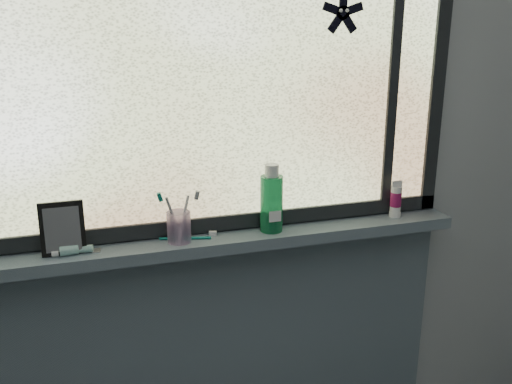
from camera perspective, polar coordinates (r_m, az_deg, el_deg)
The scene contains 14 objects.
wall_back at distance 1.88m, azimuth -3.54°, elevation 2.98°, with size 3.00×0.01×2.50m, color #9EA3A8.
windowsill at distance 1.89m, azimuth -2.86°, elevation -4.92°, with size 1.62×0.14×0.04m, color slate.
sill_apron at distance 2.18m, azimuth -3.05°, elevation -16.82°, with size 1.62×0.02×0.98m, color slate.
window_pane at distance 1.81m, azimuth -3.53°, elevation 11.43°, with size 1.50×0.01×1.00m, color silver.
frame_bottom at distance 1.92m, azimuth -3.24°, elevation -3.01°, with size 1.60×0.03×0.05m, color black.
frame_right at distance 2.12m, azimuth 17.72°, elevation 11.54°, with size 0.05×0.03×1.10m, color black.
frame_mullion at distance 2.03m, azimuth 13.55°, elevation 11.64°, with size 0.04×0.03×1.00m, color black.
starfish_sticker at distance 1.92m, azimuth 8.68°, elevation 17.29°, with size 0.15×0.02×0.15m, color black, non-canonical shape.
vanity_mirror at distance 1.81m, azimuth -18.79°, elevation -3.46°, with size 0.13×0.07×0.16m, color black.
toothpaste_tube at distance 1.82m, azimuth -17.62°, elevation -5.50°, with size 0.17×0.04×0.03m, color white, non-canonical shape.
toothbrush_cup at distance 1.83m, azimuth -7.72°, elevation -3.48°, with size 0.08×0.08×0.10m, color #B090BF.
toothbrush_lying at distance 1.86m, azimuth -7.09°, elevation -4.53°, with size 0.21×0.02×0.01m, color #0D7768, non-canonical shape.
mouthwash_bottle at distance 1.89m, azimuth 1.56°, elevation -0.60°, with size 0.08×0.08×0.19m, color #1B8B4E.
cream_tube at distance 2.09m, azimuth 13.82°, elevation -0.55°, with size 0.04×0.04×0.10m, color silver.
Camera 1 is at (-0.42, -0.47, 1.72)m, focal length 40.00 mm.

